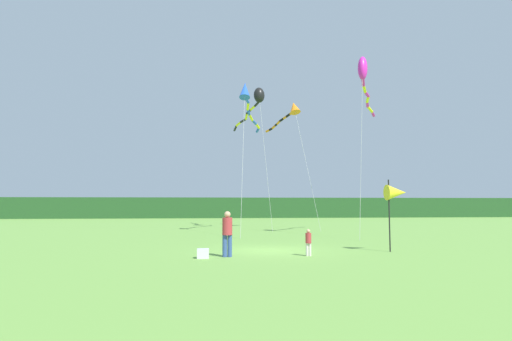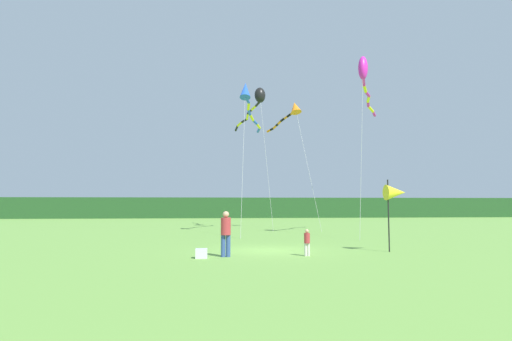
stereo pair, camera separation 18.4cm
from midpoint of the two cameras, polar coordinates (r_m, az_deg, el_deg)
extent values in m
plane|color=#6B9E42|center=(19.10, 2.18, -10.91)|extent=(120.00, 120.00, 0.00)
cube|color=#234C23|center=(63.86, -3.55, -5.12)|extent=(108.00, 2.67, 3.08)
cylinder|color=#334C8C|center=(16.82, -4.20, -10.27)|extent=(0.18, 0.18, 0.87)
cylinder|color=#334C8C|center=(16.83, -3.52, -10.27)|extent=(0.18, 0.18, 0.87)
cylinder|color=#B23338|center=(16.77, -3.84, -7.63)|extent=(0.40, 0.40, 0.69)
sphere|color=tan|center=(16.75, -3.84, -6.03)|extent=(0.25, 0.25, 0.25)
cylinder|color=silver|center=(17.17, 7.13, -10.72)|extent=(0.11, 0.11, 0.52)
cylinder|color=silver|center=(17.20, 7.52, -10.71)|extent=(0.11, 0.11, 0.52)
cylinder|color=#B23338|center=(17.14, 7.31, -9.17)|extent=(0.24, 0.24, 0.41)
sphere|color=tan|center=(17.12, 7.30, -8.24)|extent=(0.15, 0.15, 0.15)
cube|color=silver|center=(16.53, -7.17, -11.22)|extent=(0.46, 0.39, 0.37)
cylinder|color=black|center=(19.36, 17.97, -5.89)|extent=(0.06, 0.06, 3.18)
cone|color=yellow|center=(19.51, 18.84, -2.87)|extent=(0.90, 0.70, 0.70)
cylinder|color=#B2B2B2|center=(33.55, 1.58, 1.49)|extent=(0.73, 2.81, 11.34)
ellipsoid|color=black|center=(35.91, 0.70, 10.29)|extent=(1.16, 1.29, 1.46)
cylinder|color=black|center=(36.20, 0.42, 9.15)|extent=(0.44, 1.02, 0.37)
cylinder|color=yellow|center=(37.04, -0.15, 8.60)|extent=(0.48, 1.01, 0.33)
cylinder|color=black|center=(37.88, -0.71, 8.08)|extent=(0.47, 1.02, 0.35)
cylinder|color=yellow|center=(38.75, -1.04, 7.44)|extent=(0.21, 1.03, 0.51)
cylinder|color=black|center=(39.59, -1.46, 6.85)|extent=(0.60, 0.98, 0.32)
cylinder|color=yellow|center=(40.40, -2.10, 6.40)|extent=(0.55, 1.01, 0.38)
cylinder|color=black|center=(41.25, -2.54, 5.83)|extent=(0.36, 1.05, 0.50)
cylinder|color=#B2B2B2|center=(26.41, 14.46, 2.91)|extent=(1.30, 2.29, 10.98)
ellipsoid|color=#E026B2|center=(28.88, 14.64, 13.44)|extent=(1.07, 1.26, 1.73)
cylinder|color=#E026B2|center=(29.10, 14.72, 11.71)|extent=(0.57, 0.99, 0.44)
cylinder|color=yellow|center=(29.94, 14.88, 10.81)|extent=(0.63, 0.96, 0.40)
cylinder|color=#E026B2|center=(30.80, 15.20, 10.10)|extent=(0.71, 0.90, 0.29)
cylinder|color=yellow|center=(31.66, 15.32, 9.44)|extent=(0.46, 0.99, 0.37)
cylinder|color=#E026B2|center=(32.54, 15.28, 8.79)|extent=(0.57, 0.97, 0.33)
cylinder|color=yellow|center=(33.38, 15.60, 8.13)|extent=(0.81, 0.87, 0.42)
cylinder|color=#E026B2|center=(34.23, 16.01, 7.51)|extent=(0.66, 0.94, 0.34)
cylinder|color=#B2B2B2|center=(33.82, 7.25, 0.63)|extent=(1.33, 3.31, 10.35)
cone|color=orange|center=(36.10, 5.55, 8.61)|extent=(1.30, 1.45, 1.22)
cylinder|color=orange|center=(36.18, 5.26, 7.87)|extent=(0.47, 0.56, 0.29)
cylinder|color=black|center=(36.53, 4.73, 7.56)|extent=(0.43, 0.59, 0.33)
cylinder|color=orange|center=(36.92, 4.29, 7.27)|extent=(0.36, 0.57, 0.26)
cylinder|color=black|center=(37.31, 3.85, 6.98)|extent=(0.46, 0.59, 0.34)
cylinder|color=orange|center=(37.69, 3.41, 6.61)|extent=(0.38, 0.60, 0.35)
cylinder|color=black|center=(38.12, 3.10, 6.31)|extent=(0.29, 0.56, 0.26)
cylinder|color=orange|center=(38.55, 2.77, 6.01)|extent=(0.41, 0.61, 0.37)
cylinder|color=black|center=(38.95, 2.36, 5.71)|extent=(0.40, 0.57, 0.27)
cylinder|color=orange|center=(39.35, 1.94, 5.47)|extent=(0.45, 0.57, 0.29)
cylinder|color=#B2B2B2|center=(27.72, -1.59, 1.71)|extent=(0.58, 3.72, 10.31)
cone|color=blue|center=(30.54, -1.30, 10.96)|extent=(0.95, 1.27, 1.45)
cylinder|color=blue|center=(30.85, -1.06, 9.67)|extent=(0.54, 1.03, 0.37)
cylinder|color=yellow|center=(31.74, -0.86, 8.83)|extent=(0.24, 1.05, 0.49)
cylinder|color=blue|center=(32.64, -0.78, 8.02)|extent=(0.43, 1.04, 0.38)
cylinder|color=yellow|center=(33.53, -0.45, 7.28)|extent=(0.54, 1.04, 0.46)
cylinder|color=blue|center=(34.43, 0.00, 6.66)|extent=(0.57, 1.01, 0.30)
cylinder|color=yellow|center=(35.33, 0.46, 6.14)|extent=(0.57, 1.02, 0.37)
cylinder|color=blue|center=(36.24, 0.53, 5.59)|extent=(0.27, 1.03, 0.37)
camera|label=1|loc=(0.09, -89.79, -0.02)|focal=29.18mm
camera|label=2|loc=(0.09, 90.21, 0.02)|focal=29.18mm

